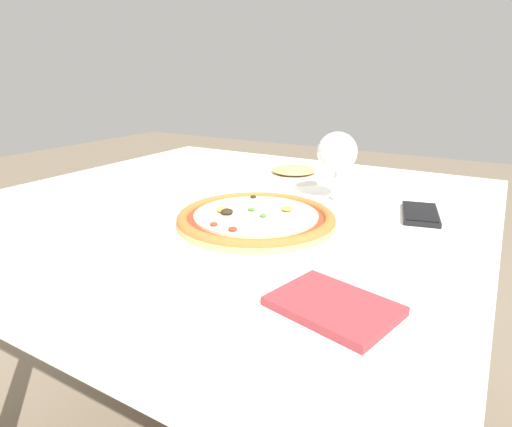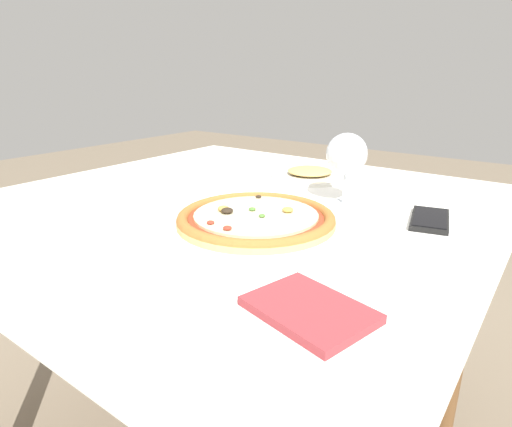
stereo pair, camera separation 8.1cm
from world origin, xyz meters
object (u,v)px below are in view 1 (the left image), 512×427
Objects in this scene: pizza_plate at (256,220)px; cell_phone at (420,213)px; fork at (122,199)px; dining_table at (226,239)px; wine_glass_far_left at (337,153)px; side_plate at (294,173)px.

cell_phone is at bearing 42.38° from pizza_plate.
cell_phone is (0.63, 0.23, 0.00)m from fork.
dining_table is 6.96× the size of wine_glass_far_left.
pizza_plate reaches higher than side_plate.
side_plate is at bearing 136.59° from wine_glass_far_left.
wine_glass_far_left is 0.22m from cell_phone.
pizza_plate is 2.25× the size of cell_phone.
side_plate is at bearing 59.13° from fork.
dining_table is at bearing 143.21° from pizza_plate.
side_plate is at bearing 154.25° from cell_phone.
fork is at bearing -159.81° from cell_phone.
pizza_plate is at bearing -74.03° from side_plate.
pizza_plate is 1.64× the size of side_plate.
wine_glass_far_left is 0.75× the size of side_plate.
side_plate reaches higher than cell_phone.
side_plate reaches higher than dining_table.
cell_phone is (0.19, -0.00, -0.11)m from wine_glass_far_left.
wine_glass_far_left reaches higher than fork.
fork is 0.51m from wine_glass_far_left.
fork is 1.09× the size of cell_phone.
cell_phone reaches higher than fork.
fork is (-0.22, -0.10, 0.09)m from dining_table.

